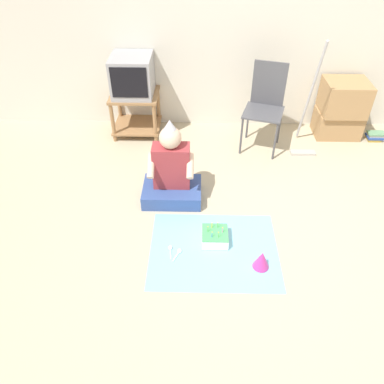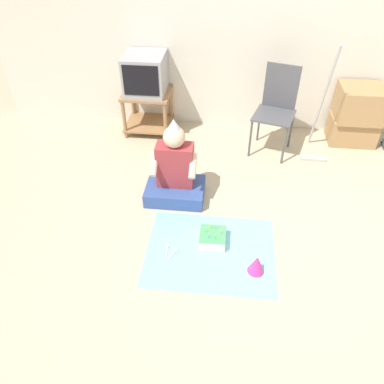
% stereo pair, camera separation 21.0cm
% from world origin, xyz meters
% --- Properties ---
extents(ground_plane, '(16.00, 16.00, 0.00)m').
position_xyz_m(ground_plane, '(0.00, 0.00, 0.00)').
color(ground_plane, tan).
extents(wall_back, '(6.40, 0.06, 2.55)m').
position_xyz_m(wall_back, '(0.00, 2.25, 1.27)').
color(wall_back, beige).
rests_on(wall_back, ground_plane).
extents(tv_stand, '(0.55, 0.50, 0.50)m').
position_xyz_m(tv_stand, '(-1.35, 1.98, 0.30)').
color(tv_stand, '#997047').
rests_on(tv_stand, ground_plane).
extents(tv, '(0.45, 0.49, 0.43)m').
position_xyz_m(tv, '(-1.35, 1.98, 0.72)').
color(tv, '#99999E').
rests_on(tv, tv_stand).
extents(folding_chair, '(0.51, 0.51, 0.95)m').
position_xyz_m(folding_chair, '(0.13, 1.73, 0.54)').
color(folding_chair, '#4C4C51').
rests_on(folding_chair, ground_plane).
extents(cardboard_box_stack, '(0.52, 0.44, 0.67)m').
position_xyz_m(cardboard_box_stack, '(1.07, 1.97, 0.35)').
color(cardboard_box_stack, '#A87F51').
rests_on(cardboard_box_stack, ground_plane).
extents(dust_mop, '(0.28, 0.41, 1.26)m').
position_xyz_m(dust_mop, '(0.59, 1.62, 0.37)').
color(dust_mop, '#B2ADA3').
rests_on(dust_mop, ground_plane).
extents(person_seated, '(0.56, 0.41, 0.83)m').
position_xyz_m(person_seated, '(-0.85, 0.74, 0.27)').
color(person_seated, '#334C8C').
rests_on(person_seated, ground_plane).
extents(party_cloth, '(1.07, 0.86, 0.01)m').
position_xyz_m(party_cloth, '(-0.46, 0.04, 0.00)').
color(party_cloth, '#7FC6E0').
rests_on(party_cloth, ground_plane).
extents(birthday_cake, '(0.22, 0.22, 0.16)m').
position_xyz_m(birthday_cake, '(-0.45, 0.15, 0.06)').
color(birthday_cake, white).
rests_on(birthday_cake, party_cloth).
extents(party_hat_blue, '(0.13, 0.13, 0.16)m').
position_xyz_m(party_hat_blue, '(-0.09, -0.13, 0.09)').
color(party_hat_blue, '#CC338C').
rests_on(party_hat_blue, party_cloth).
extents(plastic_spoon_near, '(0.04, 0.15, 0.01)m').
position_xyz_m(plastic_spoon_near, '(-0.82, 0.04, 0.01)').
color(plastic_spoon_near, white).
rests_on(plastic_spoon_near, party_cloth).
extents(plastic_spoon_far, '(0.07, 0.14, 0.01)m').
position_xyz_m(plastic_spoon_far, '(-0.75, 0.00, 0.01)').
color(plastic_spoon_far, white).
rests_on(plastic_spoon_far, party_cloth).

